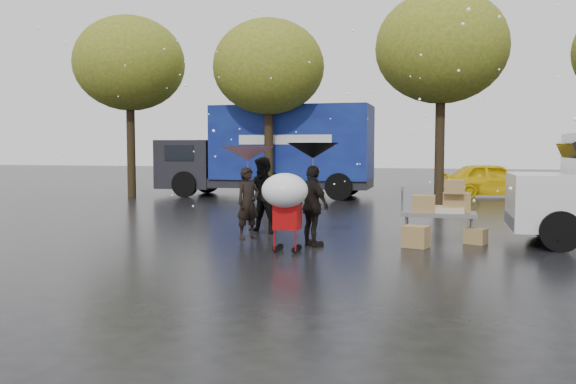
% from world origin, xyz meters
% --- Properties ---
extents(ground, '(90.00, 90.00, 0.00)m').
position_xyz_m(ground, '(0.00, 0.00, 0.00)').
color(ground, black).
rests_on(ground, ground).
extents(person_pink, '(0.62, 0.66, 1.51)m').
position_xyz_m(person_pink, '(-1.35, 0.98, 0.75)').
color(person_pink, black).
rests_on(person_pink, ground).
extents(person_middle, '(0.96, 0.83, 1.71)m').
position_xyz_m(person_middle, '(-1.25, 1.84, 0.85)').
color(person_middle, black).
rests_on(person_middle, ground).
extents(person_black, '(0.94, 0.91, 1.58)m').
position_xyz_m(person_black, '(0.19, 0.32, 0.79)').
color(person_black, black).
rests_on(person_black, ground).
extents(umbrella_pink, '(1.12, 1.12, 1.95)m').
position_xyz_m(umbrella_pink, '(-1.35, 0.98, 1.80)').
color(umbrella_pink, '#4C4C4C').
rests_on(umbrella_pink, ground).
extents(umbrella_black, '(1.01, 1.01, 2.02)m').
position_xyz_m(umbrella_black, '(0.19, 0.32, 1.86)').
color(umbrella_black, '#4C4C4C').
rests_on(umbrella_black, ground).
extents(vendor_cart, '(1.52, 0.80, 1.27)m').
position_xyz_m(vendor_cart, '(2.64, 1.70, 0.73)').
color(vendor_cart, slate).
rests_on(vendor_cart, ground).
extents(shopping_cart, '(0.84, 0.84, 1.46)m').
position_xyz_m(shopping_cart, '(-0.13, -0.56, 1.06)').
color(shopping_cart, '#A5090B').
rests_on(shopping_cart, ground).
extents(blue_truck, '(8.30, 2.60, 3.50)m').
position_xyz_m(blue_truck, '(-3.84, 11.64, 1.76)').
color(blue_truck, '#0B105E').
rests_on(blue_truck, ground).
extents(box_ground_near, '(0.55, 0.49, 0.42)m').
position_xyz_m(box_ground_near, '(2.15, 0.70, 0.21)').
color(box_ground_near, olive).
rests_on(box_ground_near, ground).
extents(box_ground_far, '(0.49, 0.45, 0.31)m').
position_xyz_m(box_ground_far, '(3.29, 1.42, 0.16)').
color(box_ground_far, olive).
rests_on(box_ground_far, ground).
extents(yellow_taxi, '(4.19, 2.44, 1.34)m').
position_xyz_m(yellow_taxi, '(4.46, 13.22, 0.67)').
color(yellow_taxi, yellow).
rests_on(yellow_taxi, ground).
extents(tree_row, '(21.60, 4.40, 7.12)m').
position_xyz_m(tree_row, '(-0.47, 10.00, 5.02)').
color(tree_row, black).
rests_on(tree_row, ground).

